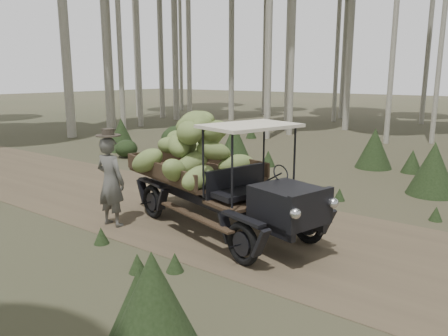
{
  "coord_description": "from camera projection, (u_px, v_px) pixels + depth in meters",
  "views": [
    {
      "loc": [
        6.67,
        -6.71,
        2.9
      ],
      "look_at": [
        1.94,
        -0.38,
        1.2
      ],
      "focal_mm": 35.0,
      "sensor_mm": 36.0,
      "label": 1
    }
  ],
  "objects": [
    {
      "name": "ground",
      "position": [
        165.0,
        207.0,
        9.77
      ],
      "size": [
        120.0,
        120.0,
        0.0
      ],
      "primitive_type": "plane",
      "color": "#473D2B",
      "rests_on": "ground"
    },
    {
      "name": "dirt_track",
      "position": [
        165.0,
        207.0,
        9.77
      ],
      "size": [
        70.0,
        4.0,
        0.01
      ],
      "primitive_type": "cube",
      "color": "brown",
      "rests_on": "ground"
    },
    {
      "name": "banana_truck",
      "position": [
        208.0,
        157.0,
        8.45
      ],
      "size": [
        4.75,
        2.77,
        2.27
      ],
      "rotation": [
        0.0,
        0.0,
        -0.27
      ],
      "color": "black",
      "rests_on": "ground"
    },
    {
      "name": "farmer",
      "position": [
        111.0,
        181.0,
        8.38
      ],
      "size": [
        0.68,
        0.51,
        1.91
      ],
      "rotation": [
        0.0,
        0.0,
        3.24
      ],
      "color": "#504F49",
      "rests_on": "ground"
    },
    {
      "name": "undergrowth",
      "position": [
        238.0,
        187.0,
        9.25
      ],
      "size": [
        22.9,
        22.44,
        1.37
      ],
      "color": "#233319",
      "rests_on": "ground"
    }
  ]
}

